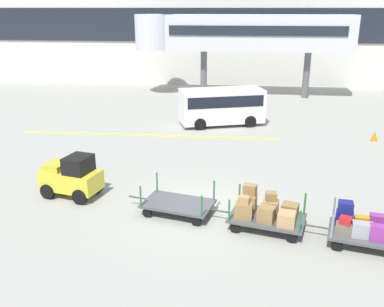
{
  "coord_description": "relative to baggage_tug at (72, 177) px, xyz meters",
  "views": [
    {
      "loc": [
        1.5,
        -13.21,
        6.61
      ],
      "look_at": [
        -0.46,
        3.1,
        0.95
      ],
      "focal_mm": 39.9,
      "sensor_mm": 36.0,
      "label": 1
    }
  ],
  "objects": [
    {
      "name": "ground_plane",
      "position": [
        4.57,
        -0.57,
        -0.75
      ],
      "size": [
        120.0,
        120.0,
        0.0
      ],
      "primitive_type": "plane",
      "color": "#9E9B91"
    },
    {
      "name": "apron_lead_line",
      "position": [
        1.01,
        7.99,
        -0.75
      ],
      "size": [
        14.09,
        0.48,
        0.01
      ],
      "primitive_type": "cube",
      "rotation": [
        0.0,
        0.0,
        0.02
      ],
      "color": "yellow",
      "rests_on": "ground_plane"
    },
    {
      "name": "terminal_building",
      "position": [
        4.57,
        25.41,
        3.92
      ],
      "size": [
        62.64,
        2.51,
        9.33
      ],
      "color": "silver",
      "rests_on": "ground_plane"
    },
    {
      "name": "jet_bridge",
      "position": [
        5.21,
        19.42,
        3.98
      ],
      "size": [
        16.28,
        3.0,
        6.08
      ],
      "color": "silver",
      "rests_on": "ground_plane"
    },
    {
      "name": "baggage_tug",
      "position": [
        0.0,
        0.0,
        0.0
      ],
      "size": [
        2.3,
        1.63,
        1.58
      ],
      "color": "gold",
      "rests_on": "ground_plane"
    },
    {
      "name": "baggage_cart_lead",
      "position": [
        4.05,
        -0.95,
        -0.41
      ],
      "size": [
        3.09,
        1.89,
        1.1
      ],
      "color": "#4C4C4F",
      "rests_on": "ground_plane"
    },
    {
      "name": "baggage_cart_middle",
      "position": [
        6.94,
        -1.63,
        -0.17
      ],
      "size": [
        3.09,
        1.89,
        1.27
      ],
      "color": "#4C4C4F",
      "rests_on": "ground_plane"
    },
    {
      "name": "baggage_cart_tail",
      "position": [
        9.81,
        -2.27,
        -0.21
      ],
      "size": [
        3.09,
        1.89,
        1.16
      ],
      "color": "#4C4C4F",
      "rests_on": "ground_plane"
    },
    {
      "name": "shuttle_van",
      "position": [
        4.87,
        10.73,
        0.48
      ],
      "size": [
        5.15,
        3.32,
        2.1
      ],
      "color": "white",
      "rests_on": "ground_plane"
    },
    {
      "name": "safety_cone_near",
      "position": [
        12.94,
        8.4,
        -0.48
      ],
      "size": [
        0.36,
        0.36,
        0.55
      ],
      "primitive_type": "cone",
      "color": "orange",
      "rests_on": "ground_plane"
    }
  ]
}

